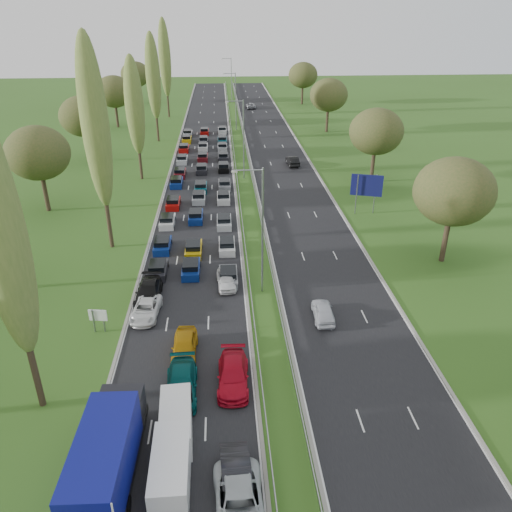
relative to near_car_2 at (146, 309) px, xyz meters
name	(u,v)px	position (x,y,z in m)	size (l,w,h in m)	color
ground	(243,175)	(10.38, 40.58, -0.68)	(260.00, 260.00, 0.00)	#31581B
near_carriageway	(202,171)	(3.63, 43.08, -0.68)	(10.50, 215.00, 0.04)	black
far_carriageway	(283,169)	(17.13, 43.08, -0.68)	(10.50, 215.00, 0.04)	black
central_reservation	(243,167)	(10.38, 43.08, -0.13)	(2.36, 215.00, 0.32)	gray
lamp_columns	(244,140)	(10.38, 38.58, 5.32)	(0.18, 140.18, 12.00)	gray
poplar_row	(121,111)	(-5.62, 28.74, 11.71)	(2.80, 127.80, 22.44)	#2D2116
woodland_left	(29,160)	(-16.12, 23.20, 7.00)	(8.00, 166.00, 11.10)	#2D2116
woodland_right	(394,145)	(29.88, 27.24, 7.00)	(8.00, 153.00, 11.10)	#2D2116
traffic_queue_fill	(201,177)	(3.64, 38.24, -0.24)	(9.03, 69.30, 0.80)	black
near_car_2	(146,309)	(0.00, 0.00, 0.00)	(2.19, 4.74, 1.32)	silver
near_car_3	(148,292)	(-0.11, 2.78, 0.12)	(2.17, 5.34, 1.55)	black
near_car_7	(182,384)	(3.69, -9.95, 0.11)	(2.16, 5.32, 1.54)	#054A4B
near_car_8	(185,346)	(3.65, -5.66, 0.13)	(1.87, 4.65, 1.58)	#A9760B
near_car_9	(237,478)	(7.21, -17.93, 0.12)	(1.65, 4.74, 1.56)	black
near_car_10	(240,505)	(7.30, -19.59, 0.13)	(2.63, 5.71, 1.59)	#B5BCBF
near_car_11	(233,375)	(7.26, -9.25, 0.12)	(2.17, 5.34, 1.55)	#B50B1E
near_car_12	(226,279)	(7.00, 4.77, 0.05)	(1.67, 4.16, 1.42)	white
far_car_0	(323,311)	(15.22, -1.46, 0.05)	(1.68, 4.18, 1.43)	silver
far_car_1	(293,161)	(18.95, 45.23, 0.12)	(1.66, 4.75, 1.57)	black
far_car_2	(251,106)	(15.22, 100.10, 0.04)	(2.32, 5.02, 1.40)	gray
blue_lorry	(108,454)	(0.22, -16.92, 1.43)	(2.70, 9.71, 4.10)	black
white_van_front	(176,419)	(3.60, -13.46, 0.33)	(1.92, 4.89, 1.96)	white
white_van_rear	(171,465)	(3.59, -17.05, 0.40)	(2.06, 5.26, 2.11)	white
info_sign	(98,318)	(-3.52, -2.07, 0.69)	(1.50, 0.31, 2.10)	gray
direction_sign	(367,187)	(25.28, 22.60, 2.89)	(3.85, 1.27, 5.20)	gray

